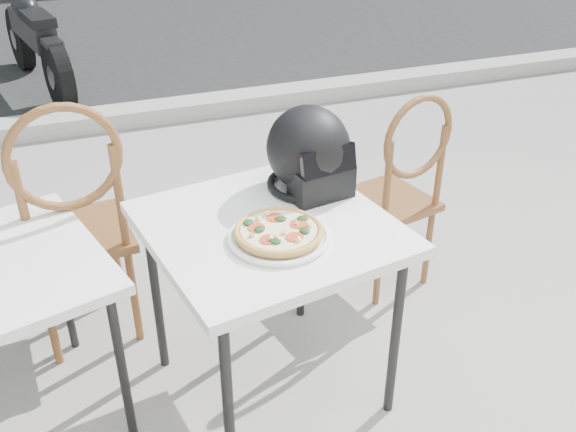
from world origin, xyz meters
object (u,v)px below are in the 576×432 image
object	(u,v)px
motorcycle	(35,41)
plate	(279,237)
helmet	(310,154)
cafe_chair_side	(73,215)
cafe_table_main	(269,240)
pizza	(279,231)
cafe_chair_main	(399,183)

from	to	relation	value
motorcycle	plate	bearing A→B (deg)	-92.44
helmet	cafe_chair_side	distance (m)	0.94
motorcycle	helmet	bearing A→B (deg)	-88.50
cafe_table_main	motorcycle	size ratio (longest dim) A/B	0.49
plate	pizza	distance (m)	0.02
cafe_chair_side	plate	bearing A→B (deg)	128.51
cafe_chair_main	helmet	bearing A→B (deg)	12.34
cafe_chair_main	cafe_chair_side	xyz separation A→B (m)	(-1.35, 0.10, 0.06)
cafe_table_main	helmet	xyz separation A→B (m)	(0.22, 0.19, 0.20)
motorcycle	cafe_table_main	bearing A→B (deg)	-92.14
cafe_chair_main	cafe_chair_side	size ratio (longest dim) A/B	0.90
plate	cafe_chair_side	size ratio (longest dim) A/B	0.34
helmet	motorcycle	xyz separation A→B (m)	(-0.91, 3.80, -0.48)
motorcycle	cafe_chair_side	bearing A→B (deg)	-100.63
plate	motorcycle	distance (m)	4.17
pizza	cafe_chair_main	size ratio (longest dim) A/B	0.32
plate	pizza	size ratio (longest dim) A/B	1.20
plate	cafe_chair_main	bearing A→B (deg)	35.66
pizza	cafe_chair_main	distance (m)	0.95
cafe_chair_main	motorcycle	xyz separation A→B (m)	(-1.43, 3.56, -0.14)
cafe_chair_side	motorcycle	size ratio (longest dim) A/B	0.60
cafe_table_main	plate	distance (m)	0.13
cafe_chair_side	cafe_chair_main	bearing A→B (deg)	170.64
pizza	helmet	distance (m)	0.38
cafe_table_main	cafe_chair_side	xyz separation A→B (m)	(-0.61, 0.53, -0.07)
cafe_chair_side	motorcycle	world-z (taller)	cafe_chair_side
pizza	cafe_table_main	bearing A→B (deg)	88.25
cafe_table_main	motorcycle	bearing A→B (deg)	99.81
pizza	cafe_chair_side	distance (m)	0.89
plate	pizza	xyz separation A→B (m)	(0.00, 0.00, 0.02)
pizza	motorcycle	world-z (taller)	motorcycle
plate	helmet	bearing A→B (deg)	52.77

